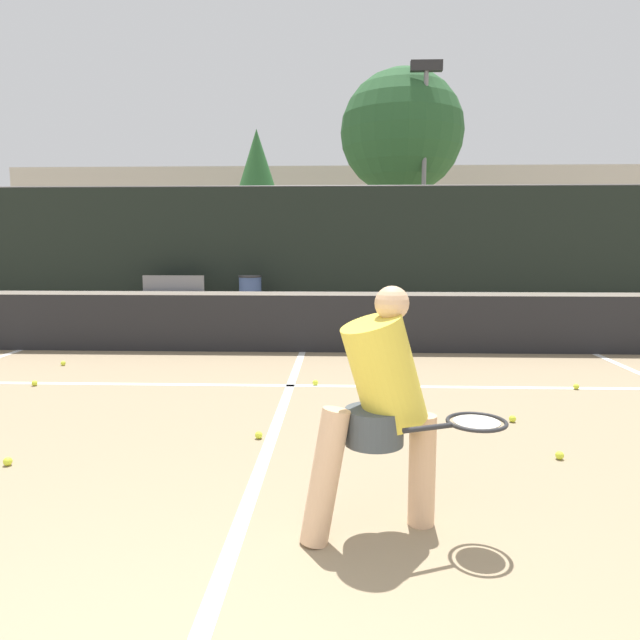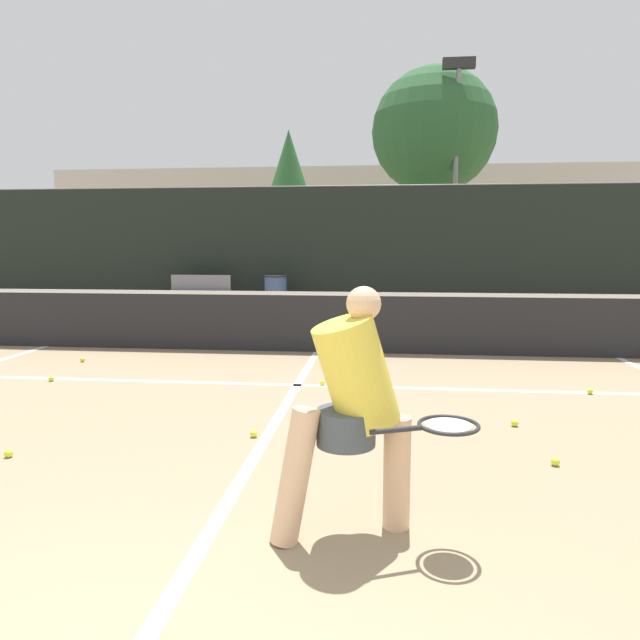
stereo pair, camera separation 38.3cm
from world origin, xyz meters
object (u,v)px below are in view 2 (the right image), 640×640
Objects in this scene: player_practicing at (354,405)px; trash_bin at (276,292)px; courtside_bench at (200,290)px; parked_car at (356,277)px.

player_practicing is 11.77m from trash_bin.
courtside_bench is at bearing 90.33° from player_practicing.
player_practicing is at bearing -67.05° from courtside_bench.
courtside_bench is 1.89× the size of trash_bin.
trash_bin is (2.02, 0.06, -0.04)m from courtside_bench.
parked_car is at bearing 68.33° from trash_bin.
player_practicing is 0.32× the size of parked_car.
player_practicing reaches higher than parked_car.
trash_bin is at bearing 2.69° from courtside_bench.
parked_car reaches higher than courtside_bench.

